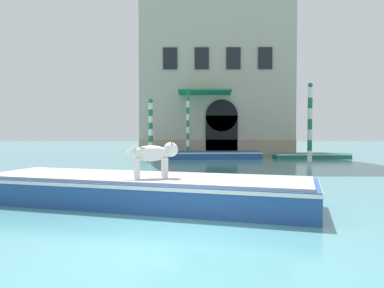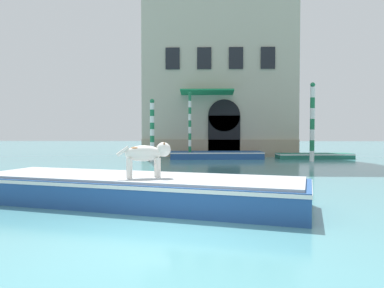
% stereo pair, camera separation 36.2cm
% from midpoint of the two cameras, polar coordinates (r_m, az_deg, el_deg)
% --- Properties ---
extents(ground_plane, '(120.00, 120.00, 0.00)m').
position_cam_midpoint_polar(ground_plane, '(6.55, -4.68, -14.21)').
color(ground_plane, teal).
extents(palazzo_left, '(11.02, 7.40, 17.27)m').
position_cam_midpoint_polar(palazzo_left, '(30.03, 4.42, 15.08)').
color(palazzo_left, '#B2A893').
rests_on(palazzo_left, ground_plane).
extents(boat_foreground, '(8.73, 4.56, 0.71)m').
position_cam_midpoint_polar(boat_foreground, '(9.49, -7.42, -6.80)').
color(boat_foreground, '#234C8C').
rests_on(boat_foreground, ground_plane).
extents(dog_on_deck, '(1.27, 0.62, 0.87)m').
position_cam_midpoint_polar(dog_on_deck, '(9.02, -5.68, -1.50)').
color(dog_on_deck, silver).
rests_on(dog_on_deck, boat_foreground).
extents(boat_moored_near_palazzo, '(6.15, 2.35, 0.46)m').
position_cam_midpoint_polar(boat_moored_near_palazzo, '(24.67, 4.12, -1.65)').
color(boat_moored_near_palazzo, '#234C8C').
rests_on(boat_moored_near_palazzo, ground_plane).
extents(boat_moored_far, '(4.96, 1.64, 0.35)m').
position_cam_midpoint_polar(boat_moored_far, '(25.85, 18.51, -1.71)').
color(boat_moored_far, '#1E6651').
rests_on(boat_moored_far, ground_plane).
extents(mooring_pole_0, '(0.27, 0.27, 3.71)m').
position_cam_midpoint_polar(mooring_pole_0, '(22.14, -5.62, 2.14)').
color(mooring_pole_0, white).
rests_on(mooring_pole_0, ground_plane).
extents(mooring_pole_1, '(0.19, 0.19, 4.33)m').
position_cam_midpoint_polar(mooring_pole_1, '(23.93, 0.10, 2.88)').
color(mooring_pole_1, white).
rests_on(mooring_pole_1, ground_plane).
extents(mooring_pole_2, '(0.29, 0.29, 4.70)m').
position_cam_midpoint_polar(mooring_pole_2, '(23.47, 18.28, 3.26)').
color(mooring_pole_2, white).
rests_on(mooring_pole_2, ground_plane).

